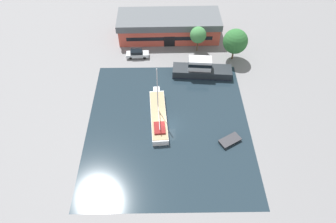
# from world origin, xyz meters

# --- Properties ---
(ground_plane) EXTENTS (440.00, 440.00, 0.00)m
(ground_plane) POSITION_xyz_m (0.00, 0.00, 0.00)
(ground_plane) COLOR slate
(water_canal) EXTENTS (27.36, 30.75, 0.01)m
(water_canal) POSITION_xyz_m (0.00, 0.00, 0.00)
(water_canal) COLOR #1E2D38
(water_canal) RESTS_ON ground
(warehouse_building) EXTENTS (22.69, 8.76, 4.98)m
(warehouse_building) POSITION_xyz_m (0.52, 26.69, 2.52)
(warehouse_building) COLOR #C64C3D
(warehouse_building) RESTS_ON ground
(quay_tree_near_building) EXTENTS (3.42, 3.42, 5.70)m
(quay_tree_near_building) POSITION_xyz_m (6.51, 20.90, 3.98)
(quay_tree_near_building) COLOR brown
(quay_tree_near_building) RESTS_ON ground
(quay_tree_by_water) EXTENTS (4.97, 4.97, 6.79)m
(quay_tree_by_water) POSITION_xyz_m (13.71, 18.09, 4.30)
(quay_tree_by_water) COLOR brown
(quay_tree_by_water) RESTS_ON ground
(parked_car) EXTENTS (4.75, 1.90, 1.64)m
(parked_car) POSITION_xyz_m (-6.24, 18.92, 0.82)
(parked_car) COLOR silver
(parked_car) RESTS_ON ground
(sailboat_moored) EXTENTS (3.36, 12.77, 10.47)m
(sailboat_moored) POSITION_xyz_m (-1.65, 1.67, 0.68)
(sailboat_moored) COLOR white
(sailboat_moored) RESTS_ON water_canal
(motor_cruiser) EXTENTS (11.88, 4.19, 3.85)m
(motor_cruiser) POSITION_xyz_m (6.69, 13.10, 1.38)
(motor_cruiser) COLOR #23282D
(motor_cruiser) RESTS_ON water_canal
(small_dinghy) EXTENTS (3.96, 3.32, 0.52)m
(small_dinghy) POSITION_xyz_m (9.96, -3.50, 0.27)
(small_dinghy) COLOR #23282D
(small_dinghy) RESTS_ON water_canal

